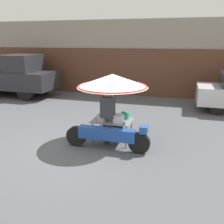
# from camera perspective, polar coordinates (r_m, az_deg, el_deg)

# --- Properties ---
(ground_plane) EXTENTS (36.00, 36.00, 0.00)m
(ground_plane) POSITION_cam_1_polar(r_m,az_deg,el_deg) (7.03, -5.47, -7.71)
(ground_plane) COLOR #4C4F54
(shopfront_building) EXTENTS (28.00, 2.06, 3.81)m
(shopfront_building) POSITION_cam_1_polar(r_m,az_deg,el_deg) (13.95, 6.17, 12.29)
(shopfront_building) COLOR gray
(shopfront_building) RESTS_ON ground
(vendor_motorcycle_cart) EXTENTS (2.31, 1.95, 1.95)m
(vendor_motorcycle_cart) POSITION_cam_1_polar(r_m,az_deg,el_deg) (6.79, 0.03, 5.02)
(vendor_motorcycle_cart) COLOR black
(vendor_motorcycle_cart) RESTS_ON ground
(vendor_person) EXTENTS (0.38, 0.22, 1.56)m
(vendor_person) POSITION_cam_1_polar(r_m,az_deg,el_deg) (6.86, -0.98, -0.49)
(vendor_person) COLOR #4C473D
(vendor_person) RESTS_ON ground
(pickup_truck) EXTENTS (4.96, 1.95, 2.11)m
(pickup_truck) POSITION_cam_1_polar(r_m,az_deg,el_deg) (14.05, -22.08, 7.65)
(pickup_truck) COLOR black
(pickup_truck) RESTS_ON ground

